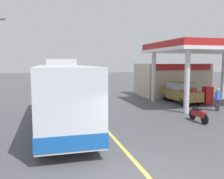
{
  "coord_description": "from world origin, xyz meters",
  "views": [
    {
      "loc": [
        -2.91,
        -6.42,
        3.48
      ],
      "look_at": [
        1.5,
        10.0,
        1.6
      ],
      "focal_mm": 38.83,
      "sensor_mm": 36.0,
      "label": 1
    }
  ],
  "objects_px": {
    "minibus_opposing_lane": "(88,78)",
    "pedestrian_near_pump": "(218,98)",
    "pedestrian_by_shop": "(194,94)",
    "coach_bus_main": "(62,95)",
    "car_at_pump": "(181,91)",
    "motorcycle_parked_forecourt": "(198,114)"
  },
  "relations": [
    {
      "from": "minibus_opposing_lane",
      "to": "pedestrian_near_pump",
      "type": "height_order",
      "value": "minibus_opposing_lane"
    },
    {
      "from": "coach_bus_main",
      "to": "motorcycle_parked_forecourt",
      "type": "height_order",
      "value": "coach_bus_main"
    },
    {
      "from": "car_at_pump",
      "to": "pedestrian_by_shop",
      "type": "bearing_deg",
      "value": -74.92
    },
    {
      "from": "motorcycle_parked_forecourt",
      "to": "pedestrian_by_shop",
      "type": "bearing_deg",
      "value": 58.53
    },
    {
      "from": "pedestrian_near_pump",
      "to": "pedestrian_by_shop",
      "type": "distance_m",
      "value": 2.72
    },
    {
      "from": "car_at_pump",
      "to": "minibus_opposing_lane",
      "type": "bearing_deg",
      "value": 115.06
    },
    {
      "from": "minibus_opposing_lane",
      "to": "coach_bus_main",
      "type": "bearing_deg",
      "value": -103.75
    },
    {
      "from": "coach_bus_main",
      "to": "motorcycle_parked_forecourt",
      "type": "xyz_separation_m",
      "value": [
        7.83,
        -1.21,
        -1.28
      ]
    },
    {
      "from": "car_at_pump",
      "to": "pedestrian_by_shop",
      "type": "height_order",
      "value": "car_at_pump"
    },
    {
      "from": "pedestrian_near_pump",
      "to": "pedestrian_by_shop",
      "type": "height_order",
      "value": "same"
    },
    {
      "from": "coach_bus_main",
      "to": "pedestrian_by_shop",
      "type": "height_order",
      "value": "coach_bus_main"
    },
    {
      "from": "coach_bus_main",
      "to": "pedestrian_near_pump",
      "type": "bearing_deg",
      "value": 6.18
    },
    {
      "from": "car_at_pump",
      "to": "motorcycle_parked_forecourt",
      "type": "distance_m",
      "value": 7.16
    },
    {
      "from": "pedestrian_near_pump",
      "to": "car_at_pump",
      "type": "bearing_deg",
      "value": 96.95
    },
    {
      "from": "car_at_pump",
      "to": "coach_bus_main",
      "type": "bearing_deg",
      "value": -152.98
    },
    {
      "from": "minibus_opposing_lane",
      "to": "motorcycle_parked_forecourt",
      "type": "distance_m",
      "value": 19.89
    },
    {
      "from": "minibus_opposing_lane",
      "to": "pedestrian_by_shop",
      "type": "height_order",
      "value": "minibus_opposing_lane"
    },
    {
      "from": "car_at_pump",
      "to": "pedestrian_near_pump",
      "type": "xyz_separation_m",
      "value": [
        0.51,
        -4.19,
        -0.08
      ]
    },
    {
      "from": "minibus_opposing_lane",
      "to": "pedestrian_near_pump",
      "type": "xyz_separation_m",
      "value": [
        6.58,
        -17.17,
        -0.54
      ]
    },
    {
      "from": "pedestrian_by_shop",
      "to": "pedestrian_near_pump",
      "type": "bearing_deg",
      "value": -87.61
    },
    {
      "from": "minibus_opposing_lane",
      "to": "car_at_pump",
      "type": "bearing_deg",
      "value": -64.94
    },
    {
      "from": "motorcycle_parked_forecourt",
      "to": "pedestrian_by_shop",
      "type": "relative_size",
      "value": 1.08
    }
  ]
}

